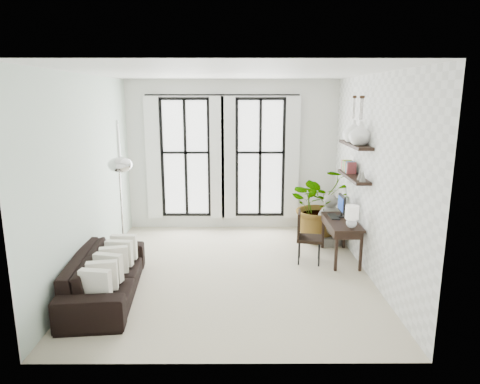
{
  "coord_description": "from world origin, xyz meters",
  "views": [
    {
      "loc": [
        0.13,
        -6.64,
        2.86
      ],
      "look_at": [
        0.16,
        0.3,
        1.29
      ],
      "focal_mm": 32.0,
      "sensor_mm": 36.0,
      "label": 1
    }
  ],
  "objects_px": {
    "plant": "(321,204)",
    "arc_lamp": "(119,158)",
    "sofa": "(105,275)",
    "desk": "(342,223)",
    "buddha": "(330,223)",
    "desk_chair": "(305,234)"
  },
  "relations": [
    {
      "from": "sofa",
      "to": "arc_lamp",
      "type": "height_order",
      "value": "arc_lamp"
    },
    {
      "from": "plant",
      "to": "arc_lamp",
      "type": "bearing_deg",
      "value": -152.88
    },
    {
      "from": "desk",
      "to": "arc_lamp",
      "type": "height_order",
      "value": "arc_lamp"
    },
    {
      "from": "plant",
      "to": "buddha",
      "type": "bearing_deg",
      "value": -54.0
    },
    {
      "from": "desk",
      "to": "buddha",
      "type": "relative_size",
      "value": 1.23
    },
    {
      "from": "desk_chair",
      "to": "plant",
      "type": "bearing_deg",
      "value": 77.61
    },
    {
      "from": "sofa",
      "to": "plant",
      "type": "relative_size",
      "value": 1.47
    },
    {
      "from": "arc_lamp",
      "to": "buddha",
      "type": "relative_size",
      "value": 2.54
    },
    {
      "from": "plant",
      "to": "desk",
      "type": "height_order",
      "value": "plant"
    },
    {
      "from": "plant",
      "to": "desk",
      "type": "bearing_deg",
      "value": -81.34
    },
    {
      "from": "plant",
      "to": "arc_lamp",
      "type": "height_order",
      "value": "arc_lamp"
    },
    {
      "from": "sofa",
      "to": "arc_lamp",
      "type": "xyz_separation_m",
      "value": [
        0.1,
        0.71,
        1.61
      ]
    },
    {
      "from": "desk",
      "to": "arc_lamp",
      "type": "bearing_deg",
      "value": -169.6
    },
    {
      "from": "desk",
      "to": "sofa",
      "type": "bearing_deg",
      "value": -159.73
    },
    {
      "from": "sofa",
      "to": "arc_lamp",
      "type": "distance_m",
      "value": 1.77
    },
    {
      "from": "plant",
      "to": "sofa",
      "type": "bearing_deg",
      "value": -145.11
    },
    {
      "from": "plant",
      "to": "buddha",
      "type": "distance_m",
      "value": 0.42
    },
    {
      "from": "sofa",
      "to": "desk",
      "type": "bearing_deg",
      "value": -75.06
    },
    {
      "from": "plant",
      "to": "buddha",
      "type": "height_order",
      "value": "plant"
    },
    {
      "from": "plant",
      "to": "arc_lamp",
      "type": "distance_m",
      "value": 4.08
    },
    {
      "from": "arc_lamp",
      "to": "buddha",
      "type": "bearing_deg",
      "value": 23.46
    },
    {
      "from": "plant",
      "to": "desk_chair",
      "type": "height_order",
      "value": "plant"
    }
  ]
}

